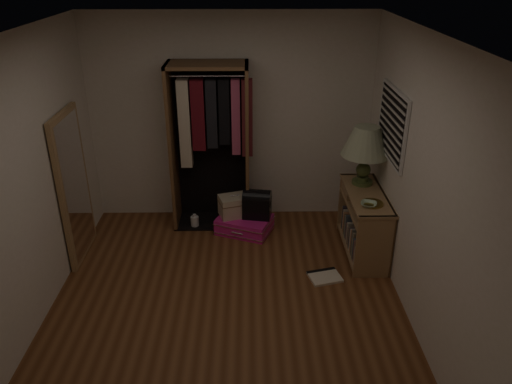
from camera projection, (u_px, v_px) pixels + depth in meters
ground at (227, 306)px, 4.96m from camera, size 4.00×4.00×0.00m
room_walls at (232, 165)px, 4.36m from camera, size 3.52×4.02×2.60m
console_bookshelf at (363, 220)px, 5.75m from camera, size 0.42×1.12×0.75m
open_wardrobe at (211, 132)px, 6.03m from camera, size 1.00×0.50×2.05m
floor_mirror at (74, 187)px, 5.48m from camera, size 0.06×0.80×1.70m
pink_suitcase at (244, 224)px, 6.25m from camera, size 0.78×0.68×0.20m
train_case at (235, 206)px, 6.21m from camera, size 0.45×0.37×0.28m
black_bag at (257, 203)px, 6.14m from camera, size 0.37×0.27×0.37m
table_lamp at (366, 142)px, 5.59m from camera, size 0.69×0.69×0.69m
brass_tray at (372, 203)px, 5.33m from camera, size 0.27×0.27×0.01m
ceramic_bowl at (369, 204)px, 5.27m from camera, size 0.21×0.21×0.04m
white_jug at (195, 221)px, 6.37m from camera, size 0.13×0.13×0.18m
floor_book at (324, 276)px, 5.40m from camera, size 0.39×0.34×0.03m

